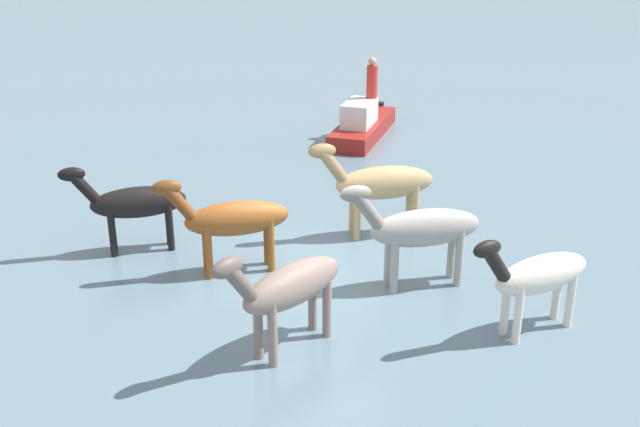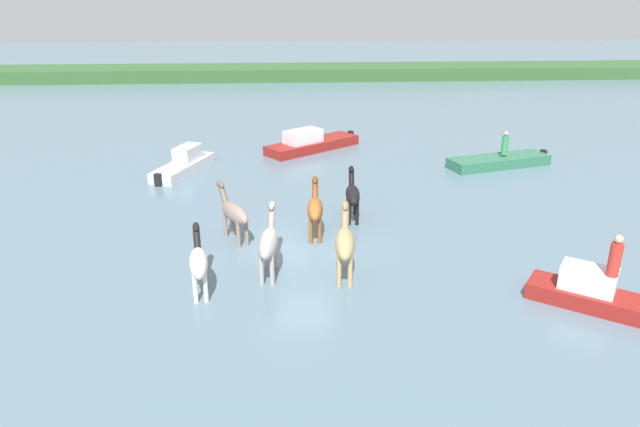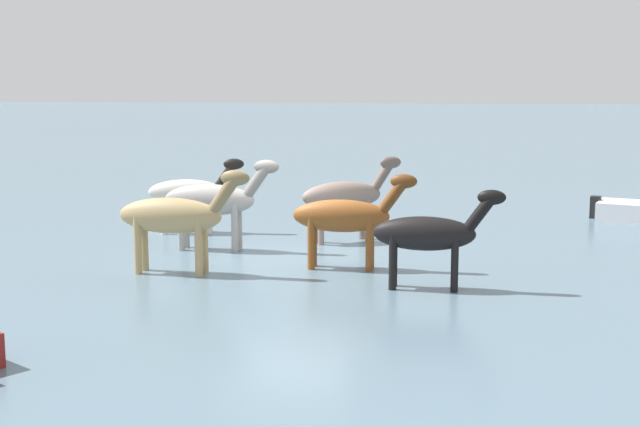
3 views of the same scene
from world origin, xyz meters
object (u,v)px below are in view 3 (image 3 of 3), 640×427
horse_dun_straggler (345,196)px  horse_dark_mare (429,234)px  horse_gray_outer (214,200)px  horse_lead (190,192)px  horse_rear_stallion (175,216)px  horse_chestnut_trailing (346,216)px

horse_dun_straggler → horse_dark_mare: bearing=-95.6°
horse_gray_outer → horse_dun_straggler: bearing=29.9°
horse_gray_outer → horse_dark_mare: (3.12, 4.56, -0.10)m
horse_lead → horse_dun_straggler: 3.85m
horse_lead → horse_dark_mare: size_ratio=0.99×
horse_rear_stallion → horse_dun_straggler: horse_rear_stallion is taller
horse_gray_outer → horse_chestnut_trailing: 3.36m
horse_rear_stallion → horse_gray_outer: bearing=90.1°
horse_chestnut_trailing → horse_dark_mare: (1.53, 1.59, -0.05)m
horse_rear_stallion → horse_chestnut_trailing: bearing=19.1°
horse_gray_outer → horse_chestnut_trailing: (1.59, 2.96, -0.05)m
horse_chestnut_trailing → horse_lead: bearing=140.8°
horse_lead → horse_chestnut_trailing: (3.60, 3.98, 0.06)m
horse_gray_outer → horse_dun_straggler: 3.04m
horse_lead → horse_dun_straggler: size_ratio=0.99×
horse_lead → horse_chestnut_trailing: 5.37m
horse_dun_straggler → horse_dark_mare: (4.40, 1.80, -0.05)m
horse_lead → horse_dun_straggler: bearing=-19.9°
horse_lead → horse_rear_stallion: horse_rear_stallion is taller
horse_dun_straggler → horse_chestnut_trailing: size_ratio=0.96×
horse_gray_outer → horse_lead: bearing=121.8°
horse_gray_outer → horse_rear_stallion: bearing=-90.9°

